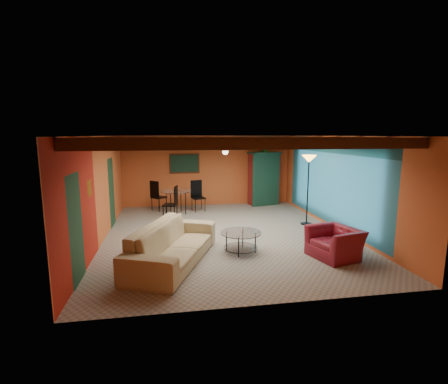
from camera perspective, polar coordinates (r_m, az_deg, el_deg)
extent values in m
cube|color=gray|center=(9.35, 0.21, -7.16)|extent=(6.50, 8.00, 0.01)
cube|color=silver|center=(8.95, 0.22, 9.61)|extent=(6.50, 8.00, 0.01)
cube|color=#BB582B|center=(12.98, -2.82, 3.68)|extent=(6.50, 0.02, 2.70)
cube|color=maroon|center=(9.09, -20.42, 0.45)|extent=(0.02, 8.00, 2.70)
cube|color=teal|center=(10.12, 18.65, 1.45)|extent=(0.02, 8.00, 2.70)
imported|color=tan|center=(7.28, -8.73, -8.78)|extent=(2.15, 3.10, 0.84)
imported|color=maroon|center=(7.92, 18.50, -8.28)|extent=(1.16, 1.26, 0.68)
cube|color=maroon|center=(13.17, 6.90, 2.20)|extent=(1.25, 0.84, 2.01)
cube|color=black|center=(12.84, -6.82, 4.90)|extent=(1.05, 0.03, 0.65)
imported|color=#26661E|center=(13.07, 7.01, 7.64)|extent=(0.55, 0.52, 0.49)
imported|color=orange|center=(11.60, -8.36, 2.17)|extent=(0.20, 0.20, 0.18)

